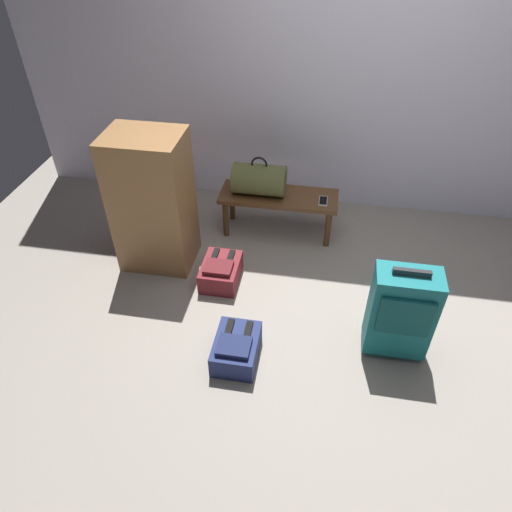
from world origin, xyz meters
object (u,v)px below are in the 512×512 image
object	(u,v)px
duffel_bag_olive	(259,179)
backpack_maroon	(221,271)
cell_phone	(323,201)
side_cabinet	(153,202)
backpack_navy	(236,348)
suitcase_upright_teal	(401,312)
bench	(279,201)

from	to	relation	value
duffel_bag_olive	backpack_maroon	size ratio (longest dim) A/B	1.16
duffel_bag_olive	backpack_maroon	xyz separation A→B (m)	(-0.18, -0.72, -0.42)
cell_phone	side_cabinet	distance (m)	1.38
backpack_maroon	backpack_navy	bearing A→B (deg)	-69.33
duffel_bag_olive	suitcase_upright_teal	bearing A→B (deg)	-47.28
bench	duffel_bag_olive	size ratio (longest dim) A/B	2.27
suitcase_upright_teal	backpack_navy	world-z (taller)	suitcase_upright_teal
backpack_maroon	backpack_navy	xyz separation A→B (m)	(0.27, -0.72, 0.00)
cell_phone	suitcase_upright_teal	size ratio (longest dim) A/B	0.20
cell_phone	suitcase_upright_teal	world-z (taller)	suitcase_upright_teal
duffel_bag_olive	backpack_maroon	bearing A→B (deg)	-103.96
cell_phone	backpack_maroon	size ratio (longest dim) A/B	0.38
backpack_maroon	side_cabinet	size ratio (longest dim) A/B	0.35
backpack_navy	cell_phone	bearing A→B (deg)	72.04
duffel_bag_olive	suitcase_upright_teal	xyz separation A→B (m)	(1.10, -1.20, -0.15)
backpack_navy	side_cabinet	xyz separation A→B (m)	(-0.82, 0.91, 0.46)
bench	backpack_maroon	world-z (taller)	bench
bench	side_cabinet	size ratio (longest dim) A/B	0.91
bench	backpack_maroon	bearing A→B (deg)	-115.85
suitcase_upright_teal	backpack_maroon	xyz separation A→B (m)	(-1.28, 0.47, -0.27)
duffel_bag_olive	side_cabinet	world-z (taller)	side_cabinet
duffel_bag_olive	cell_phone	bearing A→B (deg)	-3.97
bench	suitcase_upright_teal	world-z (taller)	suitcase_upright_teal
bench	backpack_maroon	size ratio (longest dim) A/B	2.63
backpack_navy	backpack_maroon	bearing A→B (deg)	110.67
duffel_bag_olive	suitcase_upright_teal	distance (m)	1.63
bench	backpack_maroon	distance (m)	0.84
suitcase_upright_teal	duffel_bag_olive	bearing A→B (deg)	132.72
duffel_bag_olive	backpack_navy	world-z (taller)	duffel_bag_olive
bench	duffel_bag_olive	world-z (taller)	duffel_bag_olive
duffel_bag_olive	suitcase_upright_teal	size ratio (longest dim) A/B	0.62
duffel_bag_olive	backpack_navy	size ratio (longest dim) A/B	1.16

